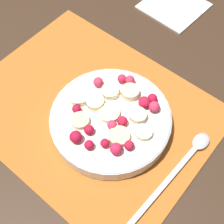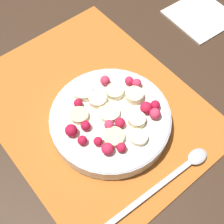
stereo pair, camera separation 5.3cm
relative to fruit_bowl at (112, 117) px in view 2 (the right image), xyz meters
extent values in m
plane|color=#382619|center=(0.05, 0.00, -0.02)|extent=(3.00, 3.00, 0.00)
cube|color=#B26023|center=(0.05, 0.00, -0.02)|extent=(0.44, 0.34, 0.01)
cylinder|color=silver|center=(0.00, 0.00, -0.01)|extent=(0.21, 0.21, 0.03)
torus|color=silver|center=(0.00, 0.00, 0.00)|extent=(0.21, 0.21, 0.01)
cylinder|color=white|center=(0.00, 0.00, 0.01)|extent=(0.19, 0.19, 0.00)
cylinder|color=#F4EAB7|center=(-0.06, 0.00, 0.01)|extent=(0.04, 0.04, 0.01)
cylinder|color=beige|center=(0.00, -0.05, 0.02)|extent=(0.04, 0.04, 0.01)
cylinder|color=beige|center=(0.00, 0.00, 0.01)|extent=(0.05, 0.05, 0.01)
cylinder|color=#F4EAB7|center=(0.07, 0.01, 0.02)|extent=(0.05, 0.05, 0.01)
cylinder|color=#F4EAB7|center=(0.04, 0.01, 0.02)|extent=(0.04, 0.04, 0.01)
cylinder|color=#F4EAB7|center=(0.03, -0.03, 0.02)|extent=(0.04, 0.04, 0.01)
cylinder|color=beige|center=(0.03, 0.05, 0.02)|extent=(0.04, 0.04, 0.01)
cylinder|color=beige|center=(-0.04, 0.03, 0.02)|extent=(0.05, 0.05, 0.01)
cylinder|color=#F4EAB7|center=(-0.04, -0.02, 0.02)|extent=(0.03, 0.03, 0.01)
sphere|color=#B21433|center=(0.01, 0.05, 0.02)|extent=(0.02, 0.02, 0.02)
sphere|color=#B21433|center=(-0.01, 0.07, 0.02)|extent=(0.02, 0.02, 0.02)
sphere|color=#DB3356|center=(-0.02, 0.02, 0.02)|extent=(0.02, 0.02, 0.02)
sphere|color=#B21433|center=(0.01, 0.08, 0.02)|extent=(0.02, 0.02, 0.02)
sphere|color=#D12347|center=(0.03, -0.07, 0.02)|extent=(0.02, 0.02, 0.02)
sphere|color=#B21433|center=(0.05, 0.03, 0.02)|extent=(0.02, 0.02, 0.02)
sphere|color=#D12347|center=(-0.05, 0.05, 0.02)|extent=(0.02, 0.02, 0.02)
sphere|color=#B21433|center=(-0.03, 0.05, 0.02)|extent=(0.02, 0.02, 0.02)
sphere|color=red|center=(-0.03, -0.05, 0.02)|extent=(0.02, 0.02, 0.02)
sphere|color=#DB3356|center=(0.06, -0.03, 0.02)|extent=(0.02, 0.02, 0.02)
sphere|color=#DB3356|center=(-0.05, -0.05, 0.02)|extent=(0.02, 0.02, 0.02)
sphere|color=red|center=(-0.03, 0.00, 0.02)|extent=(0.02, 0.02, 0.02)
sphere|color=#B21433|center=(-0.04, -0.07, 0.02)|extent=(0.02, 0.02, 0.02)
sphere|color=#DB3356|center=(0.02, -0.07, 0.02)|extent=(0.02, 0.02, 0.02)
sphere|color=red|center=(-0.06, 0.03, 0.02)|extent=(0.02, 0.02, 0.02)
cube|color=#B2B2B7|center=(-0.14, 0.04, -0.02)|extent=(0.02, 0.18, 0.00)
ellipsoid|color=#B2B2B7|center=(-0.14, -0.07, -0.01)|extent=(0.03, 0.04, 0.01)
cube|color=white|center=(0.09, -0.34, -0.02)|extent=(0.14, 0.14, 0.01)
camera|label=1|loc=(-0.18, 0.21, 0.47)|focal=50.00mm
camera|label=2|loc=(-0.21, 0.18, 0.47)|focal=50.00mm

